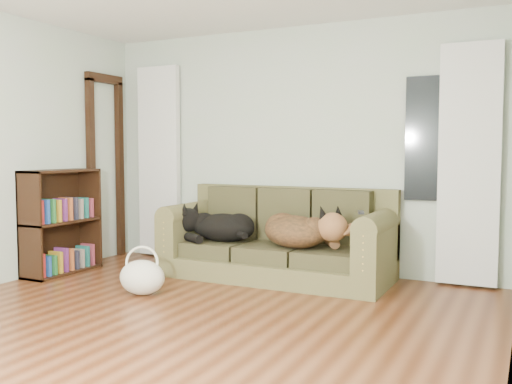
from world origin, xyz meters
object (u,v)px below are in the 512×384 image
at_px(sofa, 276,234).
at_px(tote_bag, 142,277).
at_px(bookshelf, 61,225).
at_px(dog_black_lab, 220,228).
at_px(dog_shepherd, 299,233).

relative_size(sofa, tote_bag, 5.33).
distance_m(sofa, bookshelf, 2.25).
bearing_deg(dog_black_lab, tote_bag, -95.26).
relative_size(dog_shepherd, tote_bag, 1.81).
bearing_deg(sofa, dog_shepherd, -18.79).
height_order(tote_bag, bookshelf, bookshelf).
xyz_separation_m(dog_black_lab, dog_shepherd, (0.89, -0.01, 0.01)).
distance_m(tote_bag, bookshelf, 1.42).
xyz_separation_m(dog_shepherd, bookshelf, (-2.42, -0.66, 0.01)).
bearing_deg(dog_shepherd, bookshelf, 49.01).
height_order(sofa, bookshelf, bookshelf).
height_order(dog_shepherd, tote_bag, dog_shepherd).
bearing_deg(bookshelf, dog_black_lab, 21.27).
height_order(dog_shepherd, bookshelf, bookshelf).
relative_size(dog_black_lab, tote_bag, 1.62).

